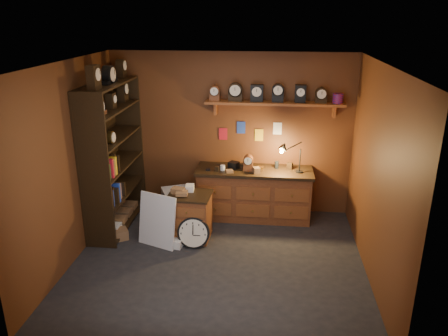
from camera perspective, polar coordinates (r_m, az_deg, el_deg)
floor at (r=6.22m, az=-0.77°, el=-12.11°), size 4.00×4.00×0.00m
room_shell at (r=5.61m, az=-0.26°, el=3.57°), size 4.02×3.62×2.71m
shelving_unit at (r=6.99m, az=-14.54°, el=2.22°), size 0.47×1.60×2.58m
workbench at (r=7.29m, az=3.93°, el=-3.00°), size 1.90×0.66×1.36m
low_cabinet at (r=6.65m, az=-4.46°, el=-6.06°), size 0.65×0.56×0.81m
big_round_clock at (r=6.47m, az=-4.01°, el=-8.44°), size 0.47×0.16×0.48m
white_panel at (r=6.70m, az=-8.57°, el=-9.82°), size 0.63×0.37×0.80m
mini_fridge at (r=7.47m, az=-6.22°, el=-4.52°), size 0.58×0.61×0.46m
floor_box_a at (r=6.93m, az=-13.56°, el=-8.42°), size 0.33×0.32×0.16m
floor_box_b at (r=6.61m, az=-6.25°, el=-9.51°), size 0.25×0.29×0.13m
floor_box_c at (r=6.73m, az=-3.49°, el=-8.59°), size 0.32×0.31×0.19m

